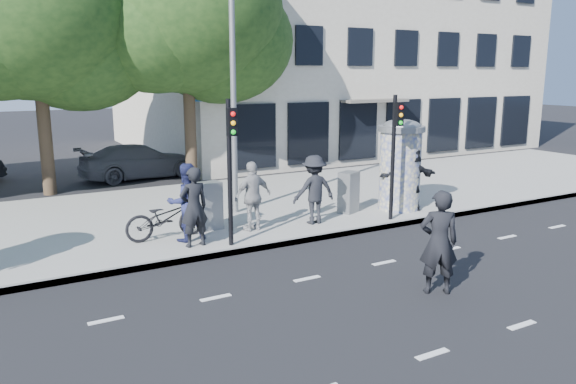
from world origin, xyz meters
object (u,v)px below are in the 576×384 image
bicycle (166,218)px  cabinet_right (349,192)px  ped_f (411,178)px  man_road (439,242)px  traffic_pole_near (230,158)px  ped_b (194,207)px  cabinet_left (209,206)px  ped_c (186,202)px  car_right (140,161)px  traffic_pole_far (395,145)px  ped_e (253,196)px  ad_column_right (400,163)px  ped_d (314,190)px  street_lamp (233,47)px

bicycle → cabinet_right: cabinet_right is taller
ped_f → man_road: bearing=64.7°
traffic_pole_near → ped_b: 1.43m
ped_b → cabinet_left: size_ratio=1.52×
ped_c → ped_f: size_ratio=0.96×
ped_f → bicycle: 7.13m
ped_b → car_right: (1.41, 10.00, -0.41)m
ped_c → man_road: (3.15, -5.13, -0.09)m
traffic_pole_far → ped_e: traffic_pole_far is taller
ped_b → bicycle: bearing=-72.3°
ad_column_right → car_right: 10.84m
ad_column_right → traffic_pole_near: 5.91m
ped_c → bicycle: ped_c is taller
ped_d → man_road: (-0.36, -4.98, -0.07)m
ad_column_right → ped_c: ad_column_right is taller
ped_f → bicycle: (-7.08, 0.76, -0.45)m
cabinet_left → cabinet_right: 4.16m
ped_b → ped_e: bearing=-168.2°
ped_d → ped_e: bearing=-1.9°
ad_column_right → traffic_pole_near: size_ratio=0.78×
ped_b → ped_c: 0.52m
ped_e → man_road: size_ratio=0.89×
street_lamp → traffic_pole_near: bearing=-116.2°
ad_column_right → street_lamp: (-4.40, 1.93, 3.26)m
ped_b → cabinet_left: bearing=-130.3°
ped_d → cabinet_right: (1.49, 0.51, -0.33)m
car_right → ped_b: bearing=167.0°
ad_column_right → cabinet_left: bearing=173.1°
ped_b → ped_c: (-0.00, 0.52, 0.01)m
ped_b → man_road: size_ratio=0.93×
street_lamp → ped_c: street_lamp is taller
ped_b → ped_d: size_ratio=1.02×
ped_f → ped_b: bearing=12.7°
street_lamp → bicycle: bearing=-149.2°
ped_b → ped_c: bearing=-95.1°
street_lamp → ped_f: street_lamp is taller
traffic_pole_near → car_right: bearing=86.5°
cabinet_left → ad_column_right: bearing=-11.6°
ped_f → cabinet_right: 1.87m
man_road → car_right: man_road is taller
ped_c → ped_d: size_ratio=1.02×
ped_b → car_right: bearing=-103.2°
car_right → traffic_pole_far: bearing=-163.2°
ped_b → car_right: 10.11m
cabinet_right → man_road: bearing=-132.7°
ped_b → street_lamp: bearing=-136.7°
traffic_pole_near → ped_f: bearing=5.4°
man_road → cabinet_left: 6.27m
traffic_pole_near → ped_f: traffic_pole_near is taller
traffic_pole_near → ped_e: traffic_pole_near is taller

